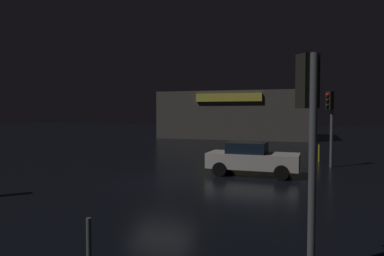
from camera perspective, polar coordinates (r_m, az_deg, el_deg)
The scene contains 7 objects.
ground_plane at distance 14.51m, azimuth -4.92°, elevation -8.70°, with size 120.00×120.00×0.00m, color black.
store_building at distance 40.28m, azimuth 7.45°, elevation 2.12°, with size 15.86×10.00×5.01m.
traffic_signal_opposite at distance 6.45m, azimuth 18.36°, elevation 2.07°, with size 0.41×0.43×3.85m.
traffic_signal_cross_left at distance 19.27m, azimuth 21.50°, elevation 2.07°, with size 0.42×0.42×3.88m.
car_near at distance 16.17m, azimuth 9.66°, elevation -4.85°, with size 4.06×1.96×1.48m.
bollard_kerb_a at distance 21.36m, azimuth 19.88°, elevation -3.87°, with size 0.11×0.11×0.98m, color gold.
bollard_kerb_b at distance 6.80m, azimuth -16.36°, elevation -17.77°, with size 0.09×0.09×0.98m, color #595B60.
Camera 1 is at (5.67, -13.05, 2.85)m, focal length 32.92 mm.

